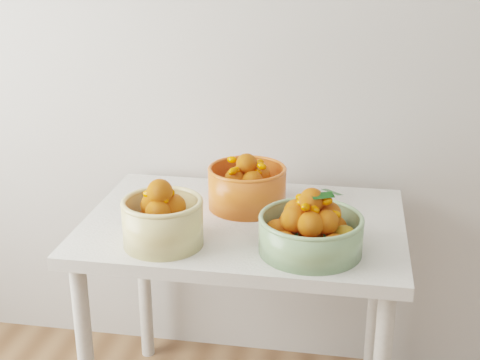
# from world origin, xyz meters

# --- Properties ---
(table) EXTENTS (1.00, 0.70, 0.75)m
(table) POSITION_xyz_m (-0.27, 1.60, 0.65)
(table) COLOR silver
(table) RESTS_ON ground
(bowl_cream) EXTENTS (0.30, 0.30, 0.20)m
(bowl_cream) POSITION_xyz_m (-0.47, 1.39, 0.83)
(bowl_cream) COLOR #DAC580
(bowl_cream) RESTS_ON table
(bowl_green) EXTENTS (0.36, 0.36, 0.19)m
(bowl_green) POSITION_xyz_m (-0.05, 1.42, 0.82)
(bowl_green) COLOR #7DA270
(bowl_green) RESTS_ON table
(bowl_orange) EXTENTS (0.34, 0.34, 0.18)m
(bowl_orange) POSITION_xyz_m (-0.28, 1.71, 0.82)
(bowl_orange) COLOR #EC561E
(bowl_orange) RESTS_ON table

